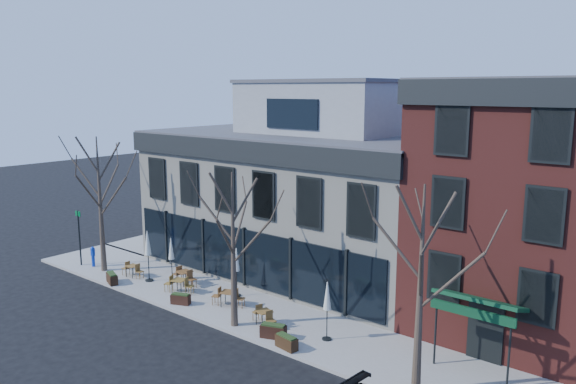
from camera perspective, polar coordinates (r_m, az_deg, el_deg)
The scene contains 23 objects.
ground at distance 30.91m, azimuth -4.30°, elevation -9.90°, with size 120.00×120.00×0.00m, color black.
sidewalk_front at distance 27.36m, azimuth -2.42°, elevation -12.48°, with size 33.50×4.70×0.15m, color gray.
sidewalk_side at distance 42.65m, azimuth -9.72°, elevation -4.17°, with size 4.50×12.00×0.15m, color gray.
corner_building at distance 33.33m, azimuth 1.70°, elevation 0.06°, with size 18.39×10.39×11.10m.
red_brick_building at distance 27.32m, azimuth 23.59°, elevation -1.18°, with size 8.20×11.78×11.18m.
tree_corner at distance 34.22m, azimuth -18.53°, elevation -1.02°, with size 3.93×3.98×7.92m.
tree_mid at distance 25.07m, azimuth -5.58°, elevation -5.67°, with size 3.50×3.55×7.04m.
tree_right at distance 19.98m, azimuth 13.31°, elevation -9.47°, with size 3.72×3.77×7.48m.
sign_pole at distance 36.23m, azimuth -20.44°, elevation -4.04°, with size 0.50×0.10×3.40m.
call_box at distance 36.01m, azimuth -19.20°, elevation -6.13°, with size 0.25×0.25×1.26m.
cafe_set_0 at distance 33.50m, azimuth -15.51°, elevation -7.60°, with size 1.57×0.68×0.82m.
cafe_set_1 at distance 31.54m, azimuth -10.48°, elevation -8.41°, with size 1.80×0.76×0.94m.
cafe_set_2 at distance 30.41m, azimuth -11.02°, elevation -9.20°, with size 1.72×0.97×0.88m.
cafe_set_3 at distance 28.32m, azimuth -6.10°, elevation -10.55°, with size 1.74×1.04×0.90m.
cafe_set_4 at distance 26.04m, azimuth -2.44°, elevation -12.49°, with size 1.66×0.85×0.85m.
umbrella_0 at distance 32.09m, azimuth -14.06°, elevation -5.32°, with size 0.46×0.46×2.88m.
umbrella_1 at distance 31.70m, azimuth -11.78°, elevation -5.92°, with size 0.40×0.40×2.51m.
umbrella_2 at distance 29.13m, azimuth -5.26°, elevation -7.12°, with size 0.41×0.41×2.57m.
umbrella_4 at distance 24.19m, azimuth 4.01°, elevation -10.79°, with size 0.41×0.41×2.59m.
planter_0 at distance 32.77m, azimuth -17.44°, elevation -8.34°, with size 1.13×0.76×0.59m.
planter_1 at distance 28.95m, azimuth -10.85°, elevation -10.62°, with size 1.04×0.73×0.54m.
planter_2 at distance 24.89m, azimuth -1.50°, elevation -13.93°, with size 1.20×0.80×0.62m.
planter_3 at distance 23.97m, azimuth -0.15°, elevation -14.99°, with size 1.07×0.56×0.57m.
Camera 1 is at (20.07, -20.91, 10.73)m, focal length 35.00 mm.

